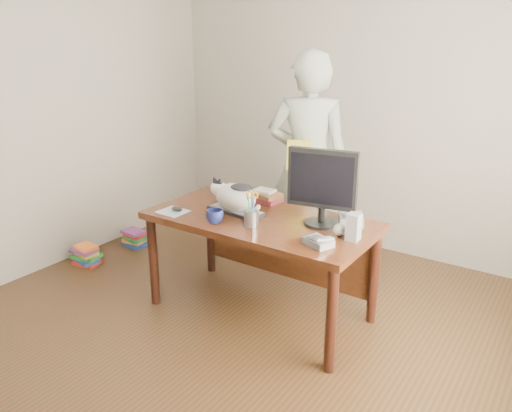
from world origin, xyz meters
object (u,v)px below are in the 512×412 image
object	(u,v)px
calculator	(351,219)
person	(308,165)
keyboard	(236,211)
coffee_mug	(215,216)
speaker	(354,227)
mouse	(177,209)
book_stack	(266,196)
book_pile_a	(86,255)
baseball	(340,229)
cat	(234,196)
phone	(319,241)
monitor	(322,183)
desk	(266,234)
pen_cup	(251,216)
book_pile_b	(135,238)

from	to	relation	value
calculator	person	size ratio (longest dim) A/B	0.14
keyboard	coffee_mug	distance (m)	0.26
speaker	calculator	size ratio (longest dim) A/B	0.67
mouse	calculator	bearing A→B (deg)	24.94
book_stack	calculator	world-z (taller)	book_stack
book_stack	book_pile_a	size ratio (longest dim) A/B	0.93
calculator	baseball	bearing A→B (deg)	-110.73
cat	keyboard	bearing A→B (deg)	8.36
phone	monitor	bearing A→B (deg)	136.83
cat	monitor	bearing A→B (deg)	14.79
desk	book_pile_a	size ratio (longest dim) A/B	5.92
pen_cup	book_stack	bearing A→B (deg)	113.02
mouse	book_pile_b	bearing A→B (deg)	154.46
phone	baseball	size ratio (longest dim) A/B	2.49
book_stack	person	xyz separation A→B (m)	(0.07, 0.53, 0.15)
coffee_mug	book_pile_b	size ratio (longest dim) A/B	0.46
book_stack	book_pile_a	bearing A→B (deg)	-154.34
desk	speaker	distance (m)	0.75
cat	phone	world-z (taller)	cat
book_stack	book_pile_a	world-z (taller)	book_stack
book_pile_a	desk	bearing A→B (deg)	9.03
monitor	book_pile_b	distance (m)	2.37
phone	person	world-z (taller)	person
mouse	book_stack	xyz separation A→B (m)	(0.40, 0.57, 0.02)
book_pile_b	keyboard	bearing A→B (deg)	-13.16
baseball	monitor	bearing A→B (deg)	153.86
baseball	book_stack	world-z (taller)	book_stack
monitor	book_pile_b	xyz separation A→B (m)	(-2.14, 0.25, -0.97)
coffee_mug	speaker	distance (m)	0.94
keyboard	book_pile_b	world-z (taller)	keyboard
calculator	cat	bearing A→B (deg)	170.23
mouse	book_pile_b	world-z (taller)	mouse
calculator	person	xyz separation A→B (m)	(-0.67, 0.61, 0.16)
calculator	keyboard	bearing A→B (deg)	170.49
book_pile_a	phone	bearing A→B (deg)	-0.17
cat	monitor	distance (m)	0.67
pen_cup	keyboard	bearing A→B (deg)	146.54
monitor	coffee_mug	world-z (taller)	monitor
pen_cup	coffee_mug	distance (m)	0.26
pen_cup	baseball	xyz separation A→B (m)	(0.56, 0.18, -0.03)
speaker	book_stack	distance (m)	0.94
cat	mouse	distance (m)	0.43
desk	book_pile_b	xyz separation A→B (m)	(-1.72, 0.27, -0.53)
monitor	speaker	distance (m)	0.37
desk	book_pile_b	size ratio (longest dim) A/B	6.20
desk	book_stack	xyz separation A→B (m)	(-0.17, 0.26, 0.19)
baseball	book_pile_b	world-z (taller)	baseball
coffee_mug	book_pile_b	bearing A→B (deg)	158.14
keyboard	book_pile_a	xyz separation A→B (m)	(-1.54, -0.20, -0.68)
book_pile_b	calculator	bearing A→B (deg)	-2.24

